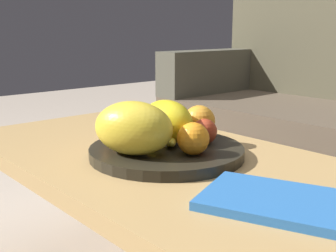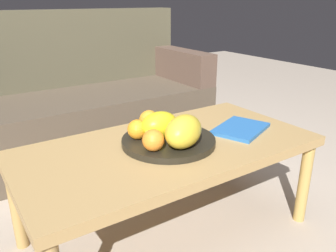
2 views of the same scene
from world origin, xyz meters
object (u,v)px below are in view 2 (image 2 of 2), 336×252
Objects in this scene: melon_smaller_beside at (159,125)px; orange_front at (153,140)px; apple_front at (166,123)px; couch at (76,106)px; fruit_bowl at (168,141)px; orange_left at (137,129)px; orange_right at (187,125)px; coffee_table at (169,154)px; banana_bunch at (158,131)px; melon_large_front at (184,131)px; magazine at (241,129)px; orange_back at (149,120)px.

melon_smaller_beside is 0.13m from orange_front.
couch is at bearing 92.76° from apple_front.
fruit_bowl is 5.89× the size of apple_front.
orange_left reaches higher than orange_right.
coffee_table is 7.29× the size of banana_bunch.
melon_large_front is 0.19m from apple_front.
couch reaches higher than melon_large_front.
magazine is at bearing 1.93° from orange_front.
orange_right is at bearing -11.29° from melon_smaller_beside.
coffee_table is at bearing 31.01° from orange_front.
coffee_table is at bearing -92.24° from fruit_bowl.
melon_smaller_beside is at bearing 103.30° from melon_large_front.
coffee_table is 6.49× the size of melon_large_front.
apple_front is at bearing 61.41° from fruit_bowl.
couch reaches higher than melon_smaller_beside.
coffee_table is at bearing -42.07° from melon_smaller_beside.
orange_front reaches higher than apple_front.
melon_large_front is 2.49× the size of orange_right.
orange_front is 0.21m from orange_right.
melon_smaller_beside reaches higher than orange_left.
melon_large_front is at bearing -76.70° from melon_smaller_beside.
coffee_table is 0.11m from banana_bunch.
melon_large_front is (0.00, -0.10, 0.13)m from coffee_table.
coffee_table is at bearing 91.33° from melon_large_front.
orange_left is at bearing 153.09° from melon_smaller_beside.
melon_large_front reaches higher than melon_smaller_beside.
melon_large_front is at bearing -89.70° from couch.
coffee_table is 0.06m from fruit_bowl.
fruit_bowl is 4.60× the size of orange_front.
melon_smaller_beside reaches higher than apple_front.
melon_large_front is at bearing -102.81° from apple_front.
fruit_bowl is 0.13m from orange_back.
apple_front reaches higher than fruit_bowl.
coffee_table is 16.15× the size of orange_right.
couch is 23.06× the size of orange_right.
coffee_table is 0.14m from orange_right.
melon_large_front is at bearing -88.67° from coffee_table.
melon_smaller_beside is at bearing -96.98° from orange_back.
melon_smaller_beside reaches higher than coffee_table.
melon_smaller_beside reaches higher than fruit_bowl.
melon_smaller_beside is at bearing 143.53° from fruit_bowl.
banana_bunch is (-0.08, -0.06, -0.00)m from apple_front.
orange_right is (0.09, -0.00, 0.05)m from fruit_bowl.
orange_left is 0.08m from banana_bunch.
orange_back is (0.09, 0.06, 0.00)m from orange_left.
melon_smaller_beside is 1.90× the size of orange_front.
banana_bunch is (-0.03, -1.05, 0.17)m from couch.
magazine reaches higher than coffee_table.
orange_front is 0.32× the size of magazine.
orange_back is 0.10m from banana_bunch.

